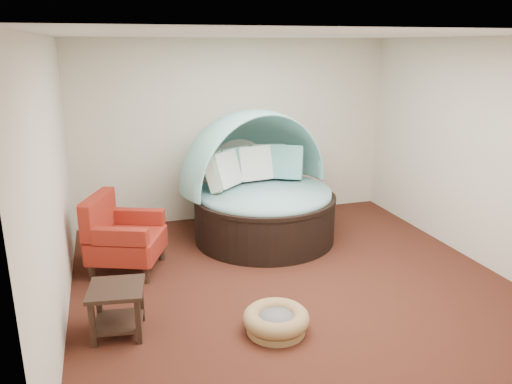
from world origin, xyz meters
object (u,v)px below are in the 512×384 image
object	(u,v)px
pet_basket	(276,320)
red_armchair	(121,236)
canopy_daybed	(260,180)
side_table	(117,304)

from	to	relation	value
pet_basket	red_armchair	bearing A→B (deg)	125.70
canopy_daybed	red_armchair	xyz separation A→B (m)	(-1.96, -0.58, -0.41)
pet_basket	side_table	size ratio (longest dim) A/B	1.49
pet_basket	red_armchair	xyz separation A→B (m)	(-1.35, 1.88, 0.33)
side_table	red_armchair	bearing A→B (deg)	85.44
red_armchair	side_table	distance (m)	1.47
canopy_daybed	side_table	world-z (taller)	canopy_daybed
side_table	pet_basket	bearing A→B (deg)	-16.12
canopy_daybed	red_armchair	size ratio (longest dim) A/B	2.37
red_armchair	pet_basket	bearing A→B (deg)	-31.97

